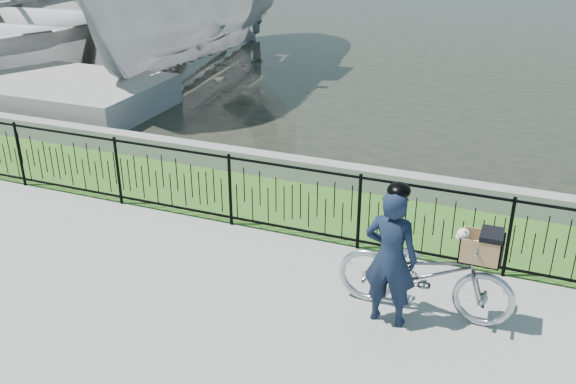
% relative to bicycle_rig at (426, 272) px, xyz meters
% --- Properties ---
extents(ground, '(120.00, 120.00, 0.00)m').
position_rel_bicycle_rig_xyz_m(ground, '(-2.16, -0.40, -0.56)').
color(ground, gray).
rests_on(ground, ground).
extents(grass_strip, '(60.00, 2.00, 0.01)m').
position_rel_bicycle_rig_xyz_m(grass_strip, '(-2.16, 2.20, -0.56)').
color(grass_strip, '#33601E').
rests_on(grass_strip, ground).
extents(quay_wall, '(60.00, 0.30, 0.40)m').
position_rel_bicycle_rig_xyz_m(quay_wall, '(-2.16, 3.20, -0.36)').
color(quay_wall, gray).
rests_on(quay_wall, ground).
extents(fence, '(14.00, 0.06, 1.15)m').
position_rel_bicycle_rig_xyz_m(fence, '(-2.16, 1.20, 0.02)').
color(fence, black).
rests_on(fence, ground).
extents(bicycle_rig, '(2.09, 0.73, 1.24)m').
position_rel_bicycle_rig_xyz_m(bicycle_rig, '(0.00, 0.00, 0.00)').
color(bicycle_rig, '#A6AAB2').
rests_on(bicycle_rig, ground).
extents(cyclist, '(0.64, 0.44, 1.77)m').
position_rel_bicycle_rig_xyz_m(cyclist, '(-0.37, -0.33, 0.32)').
color(cyclist, black).
rests_on(cyclist, ground).
extents(boat_far, '(9.96, 12.82, 2.44)m').
position_rel_bicycle_rig_xyz_m(boat_far, '(-13.05, 9.24, 0.66)').
color(boat_far, '#ABABAB').
rests_on(boat_far, water).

